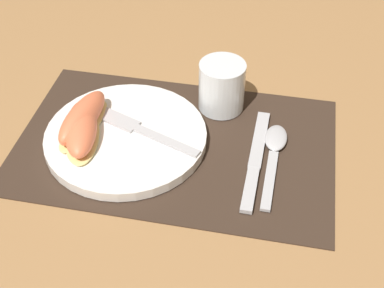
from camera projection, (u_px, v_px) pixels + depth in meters
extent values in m
plane|color=#A37547|center=(175.00, 145.00, 0.81)|extent=(3.00, 3.00, 0.00)
cube|color=#38281E|center=(175.00, 144.00, 0.81)|extent=(0.48, 0.30, 0.00)
cylinder|color=white|center=(126.00, 137.00, 0.81)|extent=(0.24, 0.24, 0.02)
cylinder|color=silver|center=(222.00, 86.00, 0.85)|extent=(0.07, 0.07, 0.08)
cylinder|color=yellow|center=(221.00, 99.00, 0.86)|extent=(0.06, 0.06, 0.03)
cube|color=#BCBCC1|center=(250.00, 189.00, 0.74)|extent=(0.02, 0.08, 0.01)
cube|color=#BCBCC1|center=(259.00, 140.00, 0.81)|extent=(0.02, 0.13, 0.01)
cube|color=#BCBCC1|center=(270.00, 180.00, 0.75)|extent=(0.02, 0.11, 0.01)
ellipsoid|color=#BCBCC1|center=(276.00, 138.00, 0.81)|extent=(0.03, 0.06, 0.01)
cube|color=#BCBCC1|center=(166.00, 141.00, 0.79)|extent=(0.11, 0.05, 0.00)
cube|color=#BCBCC1|center=(118.00, 120.00, 0.82)|extent=(0.07, 0.05, 0.00)
ellipsoid|color=#F4DB84|center=(84.00, 125.00, 0.81)|extent=(0.06, 0.13, 0.01)
ellipsoid|color=#F2754C|center=(82.00, 117.00, 0.80)|extent=(0.06, 0.13, 0.04)
ellipsoid|color=#F4DB84|center=(82.00, 135.00, 0.79)|extent=(0.08, 0.14, 0.01)
ellipsoid|color=#F2754C|center=(81.00, 128.00, 0.78)|extent=(0.08, 0.13, 0.04)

